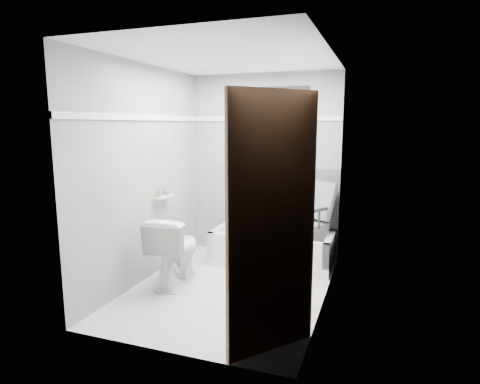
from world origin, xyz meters
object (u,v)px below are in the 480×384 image
at_px(door, 297,239).
at_px(soap_bottle_a, 160,192).
at_px(office_chair, 304,220).
at_px(soap_bottle_b, 166,191).
at_px(bathtub, 272,247).
at_px(toilet, 175,250).

height_order(door, soap_bottle_a, door).
bearing_deg(office_chair, soap_bottle_a, -122.08).
height_order(office_chair, soap_bottle_b, office_chair).
bearing_deg(soap_bottle_b, door, -40.34).
xyz_separation_m(bathtub, soap_bottle_b, (-1.17, -0.58, 0.75)).
xyz_separation_m(bathtub, door, (0.75, -2.21, 0.79)).
bearing_deg(bathtub, toilet, -130.94).
height_order(office_chair, door, door).
relative_size(office_chair, soap_bottle_a, 8.89).
bearing_deg(office_chair, door, -49.20).
distance_m(bathtub, soap_bottle_b, 1.51).
bearing_deg(door, toilet, 142.44).
xyz_separation_m(door, soap_bottle_b, (-1.92, 1.63, -0.04)).
distance_m(door, soap_bottle_a, 2.43).
xyz_separation_m(office_chair, soap_bottle_b, (-1.55, -0.63, 0.37)).
xyz_separation_m(office_chair, toilet, (-1.23, -1.03, -0.21)).
bearing_deg(door, bathtub, 108.75).
xyz_separation_m(toilet, soap_bottle_a, (-0.32, 0.26, 0.59)).
bearing_deg(toilet, office_chair, -145.67).
distance_m(toilet, soap_bottle_b, 0.77).
bearing_deg(office_chair, toilet, -108.56).
relative_size(bathtub, soap_bottle_b, 14.37).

